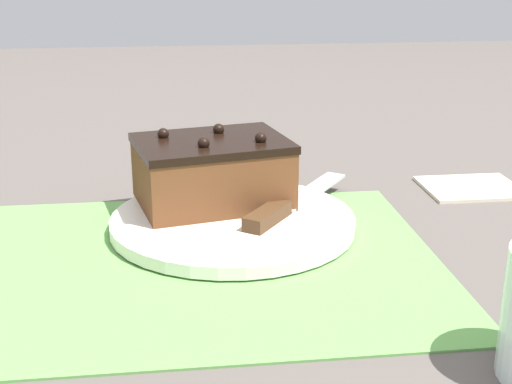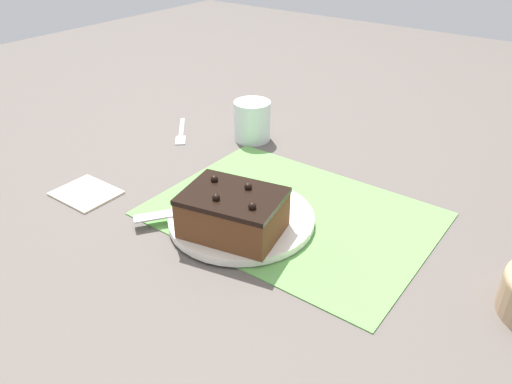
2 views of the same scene
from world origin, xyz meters
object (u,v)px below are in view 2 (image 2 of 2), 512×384
at_px(cake_plate, 242,218).
at_px(drinking_glass, 252,121).
at_px(chocolate_cake, 233,212).
at_px(serving_knife, 216,204).
at_px(dessert_fork, 181,133).

distance_m(cake_plate, drinking_glass, 0.34).
distance_m(chocolate_cake, serving_knife, 0.08).
xyz_separation_m(cake_plate, drinking_glass, (0.19, -0.28, 0.03)).
bearing_deg(chocolate_cake, serving_knife, -28.46).
height_order(cake_plate, serving_knife, serving_knife).
height_order(chocolate_cake, dessert_fork, chocolate_cake).
bearing_deg(cake_plate, drinking_glass, -56.13).
bearing_deg(drinking_glass, cake_plate, 123.87).
bearing_deg(dessert_fork, serving_knife, 102.05).
xyz_separation_m(serving_knife, drinking_glass, (0.14, -0.29, 0.02)).
height_order(serving_knife, drinking_glass, drinking_glass).
bearing_deg(cake_plate, dessert_fork, -31.47).
distance_m(cake_plate, dessert_fork, 0.40).
bearing_deg(dessert_fork, drinking_glass, 164.95).
xyz_separation_m(chocolate_cake, dessert_fork, (0.35, -0.25, -0.05)).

